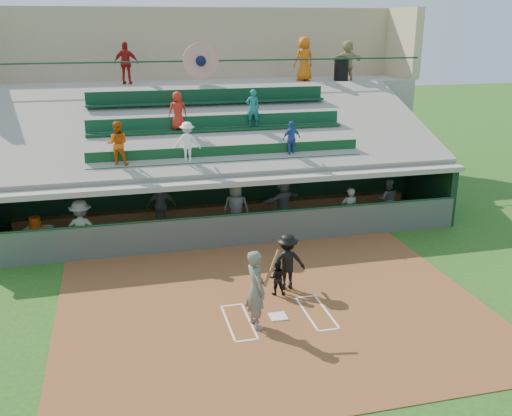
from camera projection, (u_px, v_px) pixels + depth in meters
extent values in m
plane|color=#214C15|center=(278.00, 318.00, 14.45)|extent=(100.00, 100.00, 0.00)
cube|color=brown|center=(273.00, 308.00, 14.91)|extent=(11.00, 9.00, 0.02)
cube|color=silver|center=(278.00, 316.00, 14.44)|extent=(0.43, 0.43, 0.03)
cube|color=white|center=(249.00, 320.00, 14.27)|extent=(0.05, 1.80, 0.01)
cube|color=white|center=(306.00, 313.00, 14.61)|extent=(0.05, 1.80, 0.01)
cube|color=white|center=(228.00, 323.00, 14.14)|extent=(0.05, 1.80, 0.01)
cube|color=white|center=(327.00, 311.00, 14.74)|extent=(0.05, 1.80, 0.01)
cube|color=white|center=(232.00, 305.00, 15.04)|extent=(0.60, 0.05, 0.01)
cube|color=white|center=(305.00, 297.00, 15.50)|extent=(0.60, 0.05, 0.01)
cube|color=white|center=(247.00, 340.00, 13.38)|extent=(0.60, 0.05, 0.01)
cube|color=silver|center=(329.00, 330.00, 13.84)|extent=(0.60, 0.05, 0.01)
cube|color=gray|center=(227.00, 228.00, 20.67)|extent=(16.00, 3.50, 0.04)
cube|color=gray|center=(198.00, 133.00, 26.19)|extent=(20.00, 3.00, 4.60)
cube|color=#4F534E|center=(237.00, 231.00, 18.89)|extent=(16.00, 0.06, 1.10)
cylinder|color=#133B1F|center=(237.00, 215.00, 18.71)|extent=(16.00, 0.08, 0.08)
cube|color=black|center=(218.00, 187.00, 21.95)|extent=(16.00, 0.25, 2.20)
cube|color=black|center=(428.00, 185.00, 22.16)|extent=(0.25, 3.50, 2.20)
cube|color=gray|center=(226.00, 170.00, 20.00)|extent=(16.40, 3.90, 0.18)
cube|color=gray|center=(210.00, 174.00, 23.55)|extent=(16.40, 3.50, 2.30)
cube|color=gray|center=(203.00, 139.00, 24.72)|extent=(16.40, 0.30, 4.60)
cube|color=gray|center=(216.00, 126.00, 21.31)|extent=(16.40, 6.51, 2.37)
cube|color=#0E3D21|center=(229.00, 161.00, 19.35)|extent=(9.40, 0.42, 0.08)
cube|color=#0D3A1C|center=(228.00, 152.00, 19.45)|extent=(9.40, 0.06, 0.45)
cube|color=#0D3D1D|center=(218.00, 129.00, 20.87)|extent=(9.40, 0.42, 0.08)
cube|color=#0D3C24|center=(217.00, 121.00, 20.97)|extent=(9.40, 0.06, 0.45)
cube|color=#0B331D|center=(209.00, 102.00, 22.39)|extent=(9.40, 0.42, 0.08)
cube|color=#0B341D|center=(208.00, 95.00, 22.49)|extent=(9.40, 0.06, 0.45)
imported|color=#C7530B|center=(118.00, 144.00, 18.38)|extent=(0.78, 0.65, 1.44)
imported|color=white|center=(187.00, 142.00, 18.91)|extent=(0.95, 0.67, 1.33)
imported|color=#274A9F|center=(292.00, 139.00, 19.75)|extent=(0.76, 0.47, 1.21)
imported|color=#AF1E14|center=(178.00, 111.00, 20.41)|extent=(0.71, 0.50, 1.36)
imported|color=#176769|center=(253.00, 108.00, 21.04)|extent=(0.54, 0.39, 1.36)
cylinder|color=#154126|center=(201.00, 61.00, 23.79)|extent=(20.00, 0.07, 0.07)
cylinder|color=#B52919|center=(201.00, 61.00, 23.77)|extent=(1.50, 0.06, 1.50)
sphere|color=black|center=(201.00, 61.00, 23.74)|extent=(0.44, 0.44, 0.44)
cube|color=tan|center=(191.00, 44.00, 26.37)|extent=(20.00, 0.40, 3.20)
cube|color=tan|center=(403.00, 43.00, 27.27)|extent=(0.40, 3.00, 3.20)
imported|color=#525450|center=(256.00, 289.00, 13.71)|extent=(0.59, 0.80, 1.99)
cylinder|color=brown|center=(272.00, 268.00, 13.47)|extent=(0.56, 0.54, 0.75)
sphere|color=brown|center=(261.00, 280.00, 13.67)|extent=(0.10, 0.10, 0.10)
imported|color=black|center=(277.00, 277.00, 15.51)|extent=(0.55, 0.46, 0.99)
imported|color=black|center=(287.00, 261.00, 15.79)|extent=(1.08, 0.68, 1.60)
cube|color=#905F34|center=(221.00, 210.00, 21.86)|extent=(14.96, 0.53, 0.45)
cube|color=white|center=(39.00, 237.00, 18.80)|extent=(0.94, 0.82, 0.69)
cylinder|color=#D74E0C|center=(35.00, 222.00, 18.62)|extent=(0.36, 0.36, 0.36)
imported|color=#545752|center=(82.00, 229.00, 17.85)|extent=(1.29, 0.85, 1.87)
imported|color=#555752|center=(161.00, 206.00, 20.18)|extent=(1.07, 0.48, 1.79)
imported|color=#545652|center=(236.00, 208.00, 19.78)|extent=(1.03, 0.78, 1.89)
imported|color=#5D5F5A|center=(283.00, 201.00, 20.72)|extent=(1.74, 1.13, 1.79)
imported|color=#525550|center=(349.00, 210.00, 19.99)|extent=(0.60, 0.40, 1.63)
imported|color=#565954|center=(387.00, 199.00, 21.40)|extent=(0.91, 0.81, 1.55)
cylinder|color=black|center=(341.00, 70.00, 25.89)|extent=(0.64, 0.64, 0.96)
imported|color=#AB1613|center=(126.00, 63.00, 24.22)|extent=(1.11, 0.65, 1.77)
imported|color=#D3570C|center=(304.00, 59.00, 25.59)|extent=(1.07, 0.83, 1.93)
imported|color=tan|center=(347.00, 60.00, 25.85)|extent=(1.69, 0.66, 1.78)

